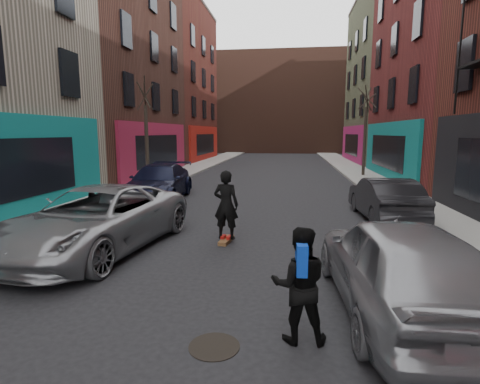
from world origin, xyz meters
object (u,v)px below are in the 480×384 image
(skateboard, at_px, (226,240))
(tree_left_far, at_px, (146,123))
(skateboarder, at_px, (226,205))
(pedestrian, at_px, (299,284))
(parked_left_end, at_px, (159,183))
(tree_right_far, at_px, (366,122))
(parked_right_far, at_px, (398,265))
(parked_right_end, at_px, (385,199))
(parked_left_far, at_px, (97,219))
(manhole, at_px, (214,346))

(skateboard, bearing_deg, tree_left_far, 128.56)
(skateboarder, xyz_separation_m, pedestrian, (1.81, -4.54, -0.19))
(tree_left_far, xyz_separation_m, skateboarder, (6.01, -9.85, -2.37))
(skateboard, xyz_separation_m, skateboarder, (-0.00, 0.00, 0.96))
(parked_left_end, height_order, skateboarder, skateboarder)
(tree_right_far, relative_size, parked_right_far, 1.44)
(skateboard, distance_m, pedestrian, 4.95)
(parked_right_end, xyz_separation_m, skateboard, (-4.79, -3.32, -0.66))
(pedestrian, bearing_deg, skateboard, -72.36)
(parked_left_far, height_order, manhole, parked_left_far)
(tree_right_far, bearing_deg, pedestrian, -102.64)
(tree_left_far, xyz_separation_m, tree_right_far, (12.40, 6.00, 0.15))
(manhole, bearing_deg, tree_right_far, 74.60)
(tree_right_far, xyz_separation_m, skateboard, (-6.39, -15.85, -3.48))
(parked_left_end, height_order, parked_right_far, parked_right_far)
(tree_right_far, bearing_deg, parked_right_end, -97.28)
(parked_left_end, bearing_deg, skateboarder, -59.89)
(parked_right_end, height_order, manhole, parked_right_end)
(skateboard, relative_size, pedestrian, 0.49)
(tree_left_far, bearing_deg, parked_right_far, -54.89)
(parked_left_far, bearing_deg, pedestrian, -28.02)
(parked_left_far, height_order, skateboarder, skateboarder)
(tree_left_far, height_order, skateboarder, tree_left_far)
(parked_left_far, relative_size, skateboarder, 3.09)
(parked_right_far, height_order, manhole, parked_right_far)
(skateboarder, bearing_deg, tree_left_far, -51.44)
(parked_left_far, xyz_separation_m, pedestrian, (4.83, -3.45, 0.04))
(tree_right_far, bearing_deg, manhole, -105.40)
(tree_left_far, bearing_deg, parked_left_far, -74.67)
(parked_right_far, bearing_deg, skateboarder, -49.65)
(tree_right_far, xyz_separation_m, parked_right_end, (-1.60, -12.53, -2.82))
(tree_right_far, relative_size, parked_left_far, 1.21)
(parked_right_end, bearing_deg, skateboarder, 31.48)
(parked_right_far, bearing_deg, skateboard, -49.65)
(parked_left_far, distance_m, parked_right_far, 6.85)
(parked_right_far, distance_m, manhole, 3.13)
(parked_right_end, xyz_separation_m, skateboarder, (-4.79, -3.32, 0.30))
(parked_right_end, relative_size, manhole, 6.12)
(parked_left_end, distance_m, manhole, 11.60)
(parked_left_far, height_order, parked_right_far, parked_right_far)
(manhole, bearing_deg, skateboard, 97.92)
(parked_left_end, bearing_deg, tree_left_far, 112.85)
(parked_left_far, xyz_separation_m, skateboarder, (3.01, 1.09, 0.23))
(tree_left_far, relative_size, parked_right_far, 1.37)
(pedestrian, bearing_deg, tree_right_far, -106.74)
(tree_left_far, height_order, pedestrian, tree_left_far)
(pedestrian, bearing_deg, parked_right_far, -151.01)
(skateboarder, bearing_deg, tree_right_far, -104.77)
(parked_left_far, distance_m, parked_right_end, 8.96)
(manhole, bearing_deg, skateboarder, 97.92)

